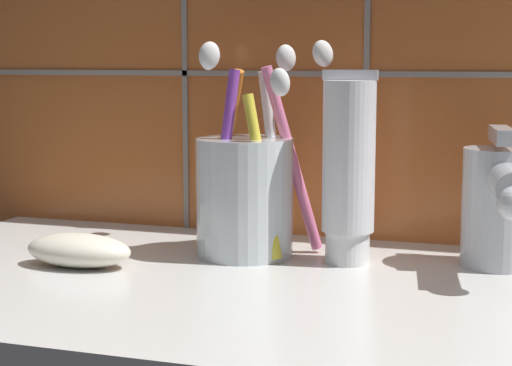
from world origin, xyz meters
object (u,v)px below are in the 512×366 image
object	(u,v)px
soap_bar	(79,250)
toothpaste_tube	(349,168)
sink_faucet	(500,202)
toothbrush_cup	(246,190)

from	to	relation	value
soap_bar	toothpaste_tube	bearing A→B (deg)	21.23
sink_faucet	soap_bar	distance (cm)	32.95
toothpaste_tube	soap_bar	size ratio (longest dim) A/B	1.75
toothpaste_tube	sink_faucet	distance (cm)	11.91
toothbrush_cup	toothpaste_tube	bearing A→B (deg)	-0.84
toothbrush_cup	soap_bar	world-z (taller)	toothbrush_cup
sink_faucet	soap_bar	xyz separation A→B (cm)	(-31.34, -9.36, -3.95)
toothbrush_cup	soap_bar	xyz separation A→B (cm)	(-11.20, -7.82, -4.19)
toothpaste_tube	sink_faucet	size ratio (longest dim) A/B	1.22
toothpaste_tube	soap_bar	xyz separation A→B (cm)	(-19.79, -7.69, -6.31)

